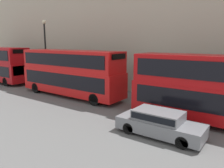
# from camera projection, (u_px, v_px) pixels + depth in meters

# --- Properties ---
(bus_leading) EXTENTS (2.59, 10.89, 4.23)m
(bus_leading) POSITION_uv_depth(u_px,v_px,m) (223.00, 88.00, 12.75)
(bus_leading) COLOR #B20C0F
(bus_leading) RESTS_ON ground
(bus_second_in_queue) EXTENTS (2.59, 10.84, 4.25)m
(bus_second_in_queue) POSITION_uv_depth(u_px,v_px,m) (70.00, 71.00, 20.08)
(bus_second_in_queue) COLOR red
(bus_second_in_queue) RESTS_ON ground
(car_hatchback) EXTENTS (1.79, 4.64, 1.39)m
(car_hatchback) POSITION_uv_depth(u_px,v_px,m) (159.00, 122.00, 11.74)
(car_hatchback) COLOR slate
(car_hatchback) RESTS_ON ground
(street_lamp) EXTENTS (0.44, 0.44, 7.42)m
(street_lamp) POSITION_uv_depth(u_px,v_px,m) (45.00, 46.00, 25.04)
(street_lamp) COLOR black
(street_lamp) RESTS_ON ground
(pedestrian) EXTENTS (0.36, 0.36, 1.70)m
(pedestrian) POSITION_uv_depth(u_px,v_px,m) (116.00, 89.00, 19.97)
(pedestrian) COLOR #334C6B
(pedestrian) RESTS_ON ground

